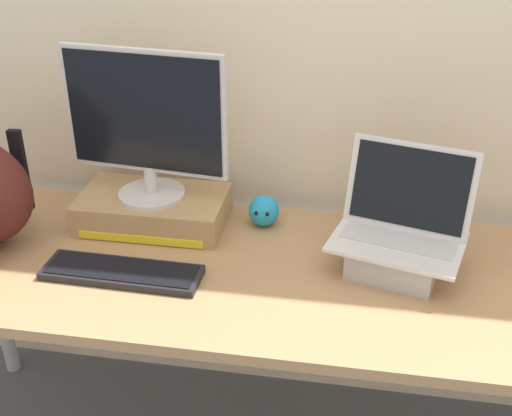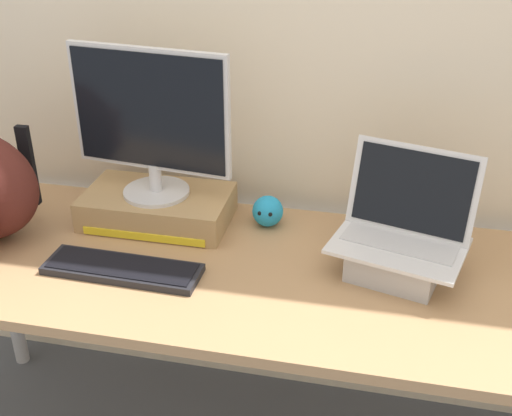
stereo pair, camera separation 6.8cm
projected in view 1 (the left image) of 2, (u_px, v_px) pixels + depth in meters
back_wall at (282, 20)px, 1.84m from camera, size 7.00×0.10×2.60m
desk at (256, 289)px, 1.75m from camera, size 2.08×0.69×0.75m
toner_box_yellow at (153, 209)px, 1.91m from camera, size 0.43×0.25×0.09m
desktop_monitor at (146, 124)px, 1.78m from camera, size 0.47×0.19×0.43m
open_laptop at (398, 245)px, 1.69m from camera, size 0.38×0.31×0.32m
external_keyboard at (122, 272)px, 1.68m from camera, size 0.42×0.13×0.02m
plush_toy at (264, 211)px, 1.90m from camera, size 0.09×0.09×0.09m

